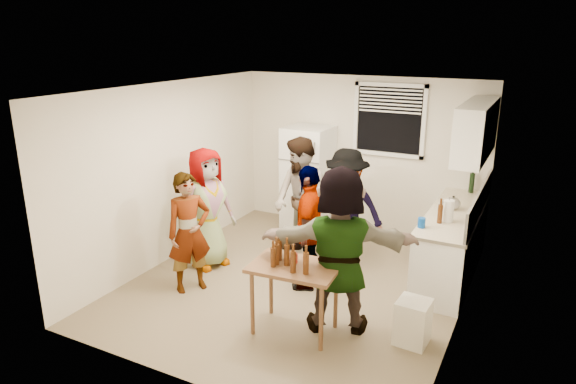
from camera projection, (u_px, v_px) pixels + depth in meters
The scene contains 23 objects.
room at pixel (298, 283), 6.68m from camera, with size 4.00×4.50×2.50m, color silver, non-canonical shape.
window at pixel (389, 120), 7.82m from camera, with size 1.12×0.10×1.06m, color white, non-canonical shape.
refrigerator at pixel (308, 179), 8.36m from camera, with size 0.70×0.70×1.70m, color white.
counter_lower at pixel (452, 245), 6.79m from camera, with size 0.60×2.20×0.86m, color white.
countertop at pixel (455, 213), 6.66m from camera, with size 0.64×2.22×0.04m, color beige.
backsplash at pixel (480, 202), 6.47m from camera, with size 0.03×2.20×0.36m, color #A9A49C.
upper_cabinets at pixel (477, 130), 6.46m from camera, with size 0.34×1.60×0.70m, color white.
kettle at pixel (452, 209), 6.74m from camera, with size 0.24×0.20×0.20m, color silver, non-canonical shape.
paper_towel at pixel (447, 222), 6.30m from camera, with size 0.13×0.13×0.27m, color white.
wine_bottle at pixel (471, 193), 7.46m from camera, with size 0.07×0.07×0.29m, color black.
beer_bottle_counter at pixel (439, 223), 6.25m from camera, with size 0.06×0.06×0.23m, color #47230C.
blue_cup at pixel (421, 227), 6.11m from camera, with size 0.09×0.09×0.12m, color #0A46A9.
picture_frame at pixel (478, 200), 6.89m from camera, with size 0.02×0.16×0.14m, color #D8D358.
trash_bin at pixel (413, 321), 5.33m from camera, with size 0.33×0.33×0.48m, color white.
serving_table at pixel (294, 330), 5.62m from camera, with size 0.92×0.61×0.78m, color brown, non-canonical shape.
beer_bottle_table at pixel (273, 266), 5.36m from camera, with size 0.06×0.06×0.21m, color #47230C.
red_cup at pixel (294, 263), 5.45m from camera, with size 0.08×0.08×0.11m, color red.
guest_grey at pixel (210, 264), 7.24m from camera, with size 0.82×1.67×0.53m, color gray.
guest_stripe at pixel (193, 288), 6.55m from camera, with size 0.56×1.52×0.36m, color #141933.
guest_back_left at pixel (300, 259), 7.40m from camera, with size 0.86×1.77×0.67m, color brown.
guest_back_right at pixel (344, 262), 7.30m from camera, with size 1.06×1.65×0.61m, color #3F3F44.
guest_black at pixel (308, 285), 6.63m from camera, with size 0.94×1.60×0.39m, color black.
guest_orange at pixel (337, 326), 5.69m from camera, with size 1.71×1.84×0.54m, color #B95D3F.
Camera 1 is at (2.63, -5.43, 3.10)m, focal length 32.00 mm.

